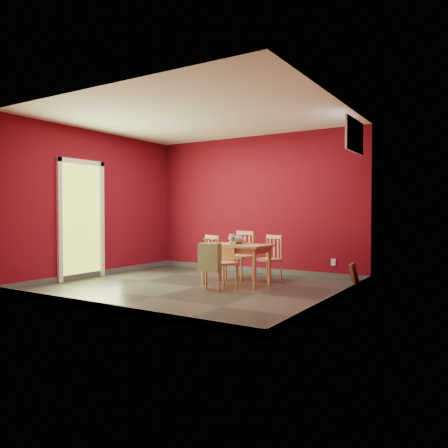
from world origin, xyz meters
The scene contains 13 objects.
ground centered at (0.00, 0.00, 0.00)m, with size 4.50×4.50×0.00m, color #2D342D.
room_shell centered at (0.00, 0.00, 0.05)m, with size 4.50×4.50×4.50m.
doorway centered at (-2.23, -0.40, 1.12)m, with size 0.06×1.01×2.13m.
window centered at (2.23, 1.00, 2.35)m, with size 0.05×0.90×0.50m.
outlet_plate centered at (1.60, 1.99, 0.30)m, with size 0.08×0.01×0.12m, color silver.
dining_table centered at (0.46, 0.50, 0.59)m, with size 1.08×0.63×0.67m.
table_runner centered at (0.46, 0.40, 0.62)m, with size 0.30×0.62×0.31m.
chair_far_left centered at (0.22, 1.07, 0.44)m, with size 0.44×0.44×0.86m.
chair_far_right centered at (0.76, 1.10, 0.41)m, with size 0.46×0.46×0.80m.
chair_near centered at (0.45, -0.01, 0.43)m, with size 0.51×0.51×0.85m.
tote_bag centered at (0.40, -0.21, 0.52)m, with size 0.36×0.21×0.49m.
cat centered at (0.45, 0.54, 0.77)m, with size 0.21×0.39×0.20m, color slate, non-canonical shape.
picture_frame centered at (2.19, 1.21, 0.20)m, with size 0.18×0.40×0.39m.
Camera 1 is at (4.06, -5.65, 1.20)m, focal length 35.00 mm.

